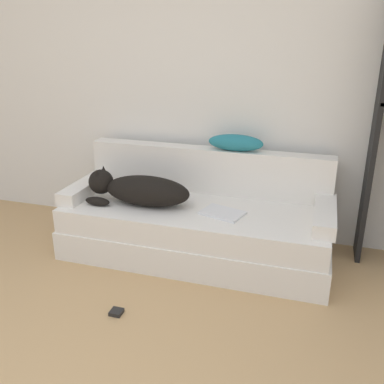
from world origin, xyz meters
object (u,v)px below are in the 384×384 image
(couch, at_px, (196,231))
(dog, at_px, (139,190))
(laptop, at_px, (222,213))
(power_adapter, at_px, (116,312))
(throw_pillow, at_px, (236,143))

(couch, distance_m, dog, 0.54)
(dog, relative_size, laptop, 2.38)
(couch, distance_m, laptop, 0.33)
(dog, bearing_deg, couch, 10.89)
(couch, height_order, power_adapter, couch)
(couch, relative_size, throw_pillow, 4.67)
(dog, height_order, power_adapter, dog)
(throw_pillow, height_order, power_adapter, throw_pillow)
(laptop, height_order, throw_pillow, throw_pillow)
(laptop, bearing_deg, power_adapter, -104.58)
(dog, relative_size, throw_pillow, 1.89)
(couch, height_order, throw_pillow, throw_pillow)
(dog, xyz_separation_m, throw_pillow, (0.65, 0.41, 0.31))
(couch, xyz_separation_m, power_adapter, (-0.25, -0.88, -0.19))
(couch, relative_size, power_adapter, 26.88)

